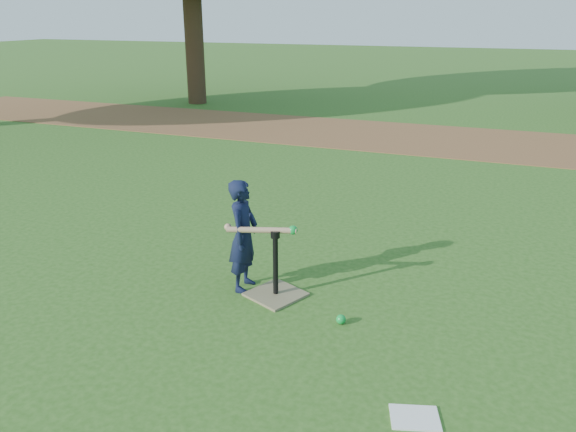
% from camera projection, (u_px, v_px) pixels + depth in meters
% --- Properties ---
extents(ground, '(80.00, 80.00, 0.00)m').
position_uv_depth(ground, '(224.00, 307.00, 4.79)').
color(ground, '#285116').
rests_on(ground, ground).
extents(dirt_strip, '(24.00, 3.00, 0.01)m').
position_uv_depth(dirt_strip, '(395.00, 136.00, 11.36)').
color(dirt_strip, brown).
rests_on(dirt_strip, ground).
extents(child, '(0.28, 0.39, 1.02)m').
position_uv_depth(child, '(243.00, 236.00, 4.96)').
color(child, black).
rests_on(child, ground).
extents(wiffle_ball_ground, '(0.08, 0.08, 0.08)m').
position_uv_depth(wiffle_ball_ground, '(341.00, 319.00, 4.52)').
color(wiffle_ball_ground, '#0D9232').
rests_on(wiffle_ball_ground, ground).
extents(clipboard, '(0.35, 0.31, 0.01)m').
position_uv_depth(clipboard, '(415.00, 418.00, 3.47)').
color(clipboard, white).
rests_on(clipboard, ground).
extents(batting_tee, '(0.57, 0.57, 0.61)m').
position_uv_depth(batting_tee, '(276.00, 284.00, 4.95)').
color(batting_tee, '#756A4A').
rests_on(batting_tee, ground).
extents(swing_action, '(0.63, 0.25, 0.08)m').
position_uv_depth(swing_action, '(264.00, 230.00, 4.80)').
color(swing_action, tan).
rests_on(swing_action, ground).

